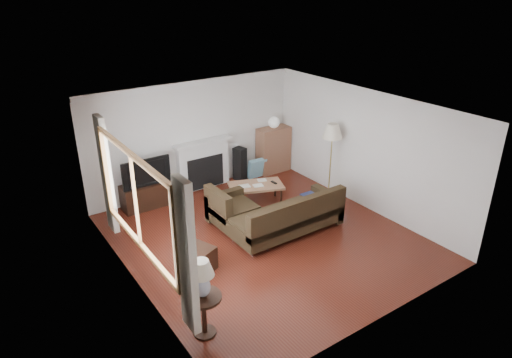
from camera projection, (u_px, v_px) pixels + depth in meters
room at (266, 177)px, 8.10m from camera, size 5.10×5.60×2.54m
window at (135, 201)px, 6.56m from camera, size 0.12×2.74×1.54m
curtain_near at (187, 258)px, 5.50m from camera, size 0.10×0.35×2.10m
curtain_far at (107, 175)px, 7.79m from camera, size 0.10×0.35×2.10m
fireplace at (204, 164)px, 10.44m from camera, size 1.40×0.26×1.15m
tv_stand at (147, 195)px, 9.69m from camera, size 1.04×0.47×0.52m
television at (144, 171)px, 9.46m from camera, size 1.03×0.14×0.59m
speaker_left at (154, 182)px, 9.75m from camera, size 0.31×0.35×0.96m
speaker_right at (240, 164)px, 10.92m from camera, size 0.29×0.32×0.81m
bookshelf at (273, 150)px, 11.34m from camera, size 0.83×0.39×1.14m
globe_lamp at (274, 122)px, 11.05m from camera, size 0.27×0.27×0.27m
sectional_sofa at (287, 215)px, 8.62m from camera, size 2.39×1.75×0.77m
coffee_table at (256, 194)px, 9.83m from camera, size 1.29×0.99×0.45m
footstool at (197, 259)px, 7.57m from camera, size 0.63×0.63×0.41m
floor_lamp at (331, 161)px, 9.91m from camera, size 0.48×0.48×1.68m
side_table at (204, 315)px, 6.17m from camera, size 0.51×0.51×0.63m
table_lamp at (202, 279)px, 5.93m from camera, size 0.34×0.34×0.55m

